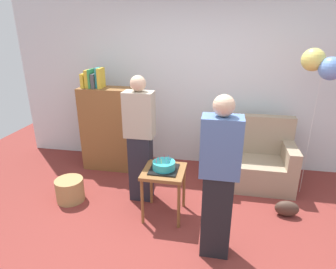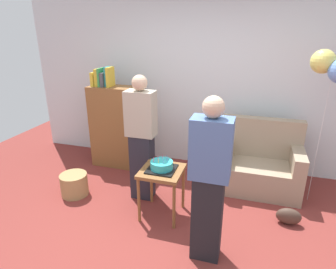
# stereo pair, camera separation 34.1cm
# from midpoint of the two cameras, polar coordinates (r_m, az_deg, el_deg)

# --- Properties ---
(ground_plane) EXTENTS (8.00, 8.00, 0.00)m
(ground_plane) POSITION_cam_midpoint_polar(r_m,az_deg,el_deg) (3.27, 3.39, -20.59)
(ground_plane) COLOR maroon
(wall_back) EXTENTS (6.00, 0.10, 2.70)m
(wall_back) POSITION_cam_midpoint_polar(r_m,az_deg,el_deg) (4.55, 10.01, 10.20)
(wall_back) COLOR silver
(wall_back) RESTS_ON ground_plane
(couch) EXTENTS (1.10, 0.70, 0.96)m
(couch) POSITION_cam_midpoint_polar(r_m,az_deg,el_deg) (4.27, 19.81, -5.76)
(couch) COLOR gray
(couch) RESTS_ON ground_plane
(bookshelf) EXTENTS (0.80, 0.36, 1.59)m
(bookshelf) POSITION_cam_midpoint_polar(r_m,az_deg,el_deg) (4.61, -8.16, 1.78)
(bookshelf) COLOR brown
(bookshelf) RESTS_ON ground_plane
(side_table) EXTENTS (0.48, 0.48, 0.61)m
(side_table) POSITION_cam_midpoint_polar(r_m,az_deg,el_deg) (3.37, 1.67, -8.46)
(side_table) COLOR brown
(side_table) RESTS_ON ground_plane
(birthday_cake) EXTENTS (0.32, 0.32, 0.16)m
(birthday_cake) POSITION_cam_midpoint_polar(r_m,az_deg,el_deg) (3.30, 1.70, -6.29)
(birthday_cake) COLOR black
(birthday_cake) RESTS_ON side_table
(person_blowing_candles) EXTENTS (0.36, 0.22, 1.63)m
(person_blowing_candles) POSITION_cam_midpoint_polar(r_m,az_deg,el_deg) (3.60, -2.60, -0.88)
(person_blowing_candles) COLOR #23232D
(person_blowing_candles) RESTS_ON ground_plane
(person_holding_cake) EXTENTS (0.36, 0.22, 1.63)m
(person_holding_cake) POSITION_cam_midpoint_polar(r_m,az_deg,el_deg) (2.69, 11.83, -9.31)
(person_holding_cake) COLOR black
(person_holding_cake) RESTS_ON ground_plane
(wicker_basket) EXTENTS (0.36, 0.36, 0.30)m
(wicker_basket) POSITION_cam_midpoint_polar(r_m,az_deg,el_deg) (4.08, -15.86, -9.59)
(wicker_basket) COLOR #A88451
(wicker_basket) RESTS_ON ground_plane
(handbag) EXTENTS (0.28, 0.14, 0.20)m
(handbag) POSITION_cam_midpoint_polar(r_m,az_deg,el_deg) (3.78, 25.34, -14.55)
(handbag) COLOR #473328
(handbag) RESTS_ON ground_plane
(balloon_bunch) EXTENTS (0.45, 0.38, 1.92)m
(balloon_bunch) POSITION_cam_midpoint_polar(r_m,az_deg,el_deg) (3.81, 32.11, 11.39)
(balloon_bunch) COLOR silver
(balloon_bunch) RESTS_ON ground_plane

